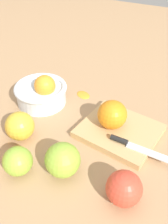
{
  "coord_description": "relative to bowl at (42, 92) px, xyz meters",
  "views": [
    {
      "loc": [
        0.24,
        -0.47,
        0.49
      ],
      "look_at": [
        0.0,
        0.03,
        0.04
      ],
      "focal_mm": 41.3,
      "sensor_mm": 36.0,
      "label": 1
    }
  ],
  "objects": [
    {
      "name": "ground_plane",
      "position": [
        0.16,
        -0.07,
        -0.04
      ],
      "size": [
        2.4,
        2.4,
        0.0
      ],
      "primitive_type": "plane",
      "color": "tan"
    },
    {
      "name": "bowl",
      "position": [
        0.0,
        0.0,
        0.0
      ],
      "size": [
        0.16,
        0.16,
        0.1
      ],
      "color": "silver",
      "rests_on": "ground_plane"
    },
    {
      "name": "cutting_board",
      "position": [
        0.27,
        -0.03,
        -0.03
      ],
      "size": [
        0.23,
        0.21,
        0.02
      ],
      "primitive_type": "cube",
      "rotation": [
        0.0,
        0.0,
        -0.17
      ],
      "color": "tan",
      "rests_on": "ground_plane"
    },
    {
      "name": "orange_on_board",
      "position": [
        0.24,
        -0.03,
        0.02
      ],
      "size": [
        0.08,
        0.08,
        0.08
      ],
      "primitive_type": "sphere",
      "color": "orange",
      "rests_on": "cutting_board"
    },
    {
      "name": "knife",
      "position": [
        0.31,
        -0.08,
        -0.02
      ],
      "size": [
        0.16,
        0.03,
        0.01
      ],
      "color": "silver",
      "rests_on": "cutting_board"
    },
    {
      "name": "apple_front_right",
      "position": [
        0.34,
        -0.22,
        -0.0
      ],
      "size": [
        0.08,
        0.08,
        0.08
      ],
      "primitive_type": "sphere",
      "color": "#D6422D",
      "rests_on": "ground_plane"
    },
    {
      "name": "apple_front_left",
      "position": [
        0.1,
        -0.25,
        -0.0
      ],
      "size": [
        0.07,
        0.07,
        0.07
      ],
      "primitive_type": "sphere",
      "color": "#8EB738",
      "rests_on": "ground_plane"
    },
    {
      "name": "apple_front_right_2",
      "position": [
        0.19,
        -0.21,
        0.0
      ],
      "size": [
        0.08,
        0.08,
        0.08
      ],
      "primitive_type": "sphere",
      "color": "#8EB738",
      "rests_on": "ground_plane"
    },
    {
      "name": "apple_front_left_3",
      "position": [
        0.03,
        -0.16,
        -0.0
      ],
      "size": [
        0.08,
        0.08,
        0.08
      ],
      "primitive_type": "sphere",
      "color": "gold",
      "rests_on": "ground_plane"
    },
    {
      "name": "citrus_peel",
      "position": [
        0.1,
        0.09,
        -0.03
      ],
      "size": [
        0.06,
        0.06,
        0.01
      ],
      "primitive_type": "ellipsoid",
      "rotation": [
        0.0,
        0.0,
        5.78
      ],
      "color": "orange",
      "rests_on": "ground_plane"
    }
  ]
}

